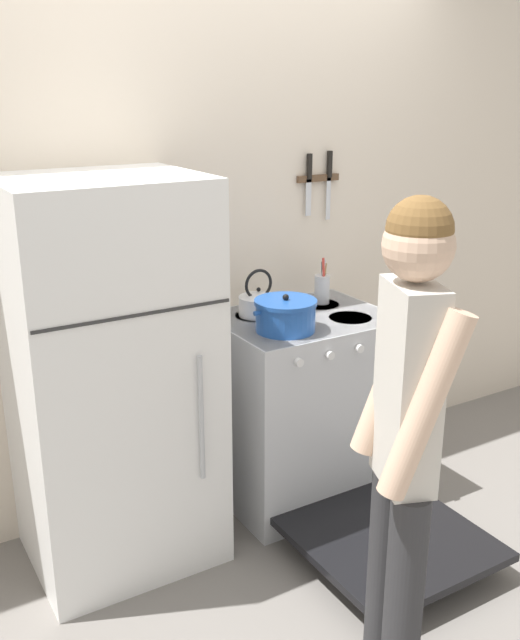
{
  "coord_description": "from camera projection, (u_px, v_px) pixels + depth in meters",
  "views": [
    {
      "loc": [
        -1.48,
        -2.89,
        1.93
      ],
      "look_at": [
        -0.02,
        -0.46,
        0.99
      ],
      "focal_mm": 40.0,
      "sensor_mm": 36.0,
      "label": 1
    }
  ],
  "objects": [
    {
      "name": "tea_kettle",
      "position": [
        259.0,
        302.0,
        3.29
      ],
      "size": [
        0.23,
        0.19,
        0.22
      ],
      "color": "silver",
      "rests_on": "stove_range"
    },
    {
      "name": "dutch_oven_pot",
      "position": [
        285.0,
        315.0,
        3.08
      ],
      "size": [
        0.31,
        0.27,
        0.16
      ],
      "color": "#1E4C9E",
      "rests_on": "stove_range"
    },
    {
      "name": "stove_range",
      "position": [
        306.0,
        410.0,
        3.4
      ],
      "size": [
        0.79,
        1.35,
        0.91
      ],
      "color": "silver",
      "rests_on": "ground_plane"
    },
    {
      "name": "wall_back",
      "position": [
        210.0,
        233.0,
        3.31
      ],
      "size": [
        10.0,
        0.06,
        2.55
      ],
      "color": "beige",
      "rests_on": "ground_plane"
    },
    {
      "name": "utensil_jar",
      "position": [
        322.0,
        288.0,
        3.47
      ],
      "size": [
        0.07,
        0.07,
        0.23
      ],
      "color": "#B7BABF",
      "rests_on": "stove_range"
    },
    {
      "name": "wall_knife_strip",
      "position": [
        319.0,
        177.0,
        3.48
      ],
      "size": [
        0.24,
        0.03,
        0.34
      ],
      "color": "brown"
    },
    {
      "name": "refrigerator",
      "position": [
        112.0,
        378.0,
        2.87
      ],
      "size": [
        0.75,
        0.66,
        1.61
      ],
      "color": "white",
      "rests_on": "ground_plane"
    },
    {
      "name": "person",
      "position": [
        405.0,
        441.0,
        2.07
      ],
      "size": [
        0.35,
        0.4,
        1.66
      ],
      "rotation": [
        0.0,
        0.0,
        1.2
      ],
      "color": "#2D2D30",
      "rests_on": "ground_plane"
    },
    {
      "name": "ground_plane",
      "position": [
        218.0,
        477.0,
        3.68
      ],
      "size": [
        14.0,
        14.0,
        0.0
      ],
      "primitive_type": "plane",
      "color": "slate"
    }
  ]
}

